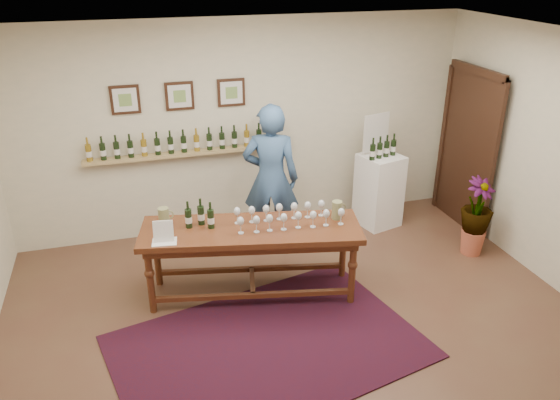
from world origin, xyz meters
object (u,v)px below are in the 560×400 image
object	(u,v)px
display_pedestal	(379,190)
person	(271,179)
tasting_table	(251,238)
potted_plant	(476,217)

from	to	relation	value
display_pedestal	person	size ratio (longest dim) A/B	0.53
tasting_table	potted_plant	size ratio (longest dim) A/B	2.80
tasting_table	potted_plant	world-z (taller)	potted_plant
potted_plant	person	bearing A→B (deg)	159.77
display_pedestal	potted_plant	bearing A→B (deg)	-54.45
display_pedestal	person	bearing A→B (deg)	-172.16
tasting_table	display_pedestal	world-z (taller)	display_pedestal
display_pedestal	person	world-z (taller)	person
tasting_table	person	distance (m)	1.11
person	tasting_table	bearing A→B (deg)	82.53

